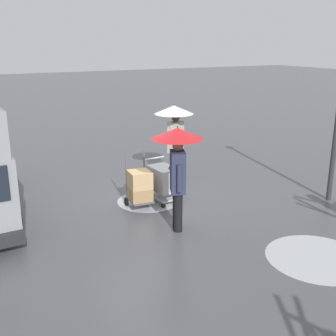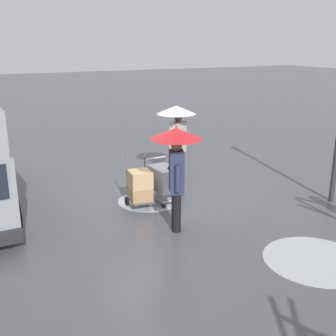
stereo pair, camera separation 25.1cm
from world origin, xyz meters
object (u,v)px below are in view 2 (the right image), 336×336
at_px(shopping_cart_vendor, 164,180).
at_px(pedestrian_pink_side, 176,154).
at_px(hand_dolly_boxes, 140,186).
at_px(pedestrian_black_side, 177,125).

xyz_separation_m(shopping_cart_vendor, pedestrian_pink_side, (0.43, 1.44, 1.02)).
bearing_deg(hand_dolly_boxes, shopping_cart_vendor, -170.50).
height_order(hand_dolly_boxes, pedestrian_black_side, pedestrian_black_side).
height_order(shopping_cart_vendor, hand_dolly_boxes, hand_dolly_boxes).
bearing_deg(hand_dolly_boxes, pedestrian_pink_side, 100.30).
height_order(hand_dolly_boxes, pedestrian_pink_side, pedestrian_pink_side).
distance_m(shopping_cart_vendor, pedestrian_black_side, 1.90).
distance_m(shopping_cart_vendor, pedestrian_pink_side, 1.81).
relative_size(hand_dolly_boxes, pedestrian_black_side, 0.61).
bearing_deg(pedestrian_black_side, pedestrian_pink_side, 62.07).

